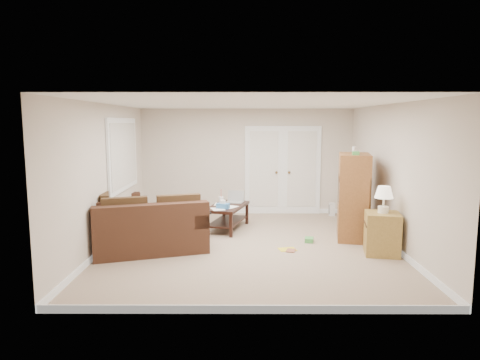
{
  "coord_description": "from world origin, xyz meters",
  "views": [
    {
      "loc": [
        -0.13,
        -7.4,
        2.18
      ],
      "look_at": [
        -0.16,
        0.58,
        1.1
      ],
      "focal_mm": 32.0,
      "sensor_mm": 36.0,
      "label": 1
    }
  ],
  "objects_px": {
    "tv_armoire": "(353,196)",
    "side_cabinet": "(382,230)",
    "sectional_sofa": "(132,224)",
    "coffee_table": "(228,216)"
  },
  "relations": [
    {
      "from": "coffee_table",
      "to": "side_cabinet",
      "type": "relative_size",
      "value": 1.18
    },
    {
      "from": "side_cabinet",
      "to": "tv_armoire",
      "type": "bearing_deg",
      "value": 113.14
    },
    {
      "from": "sectional_sofa",
      "to": "tv_armoire",
      "type": "bearing_deg",
      "value": -13.04
    },
    {
      "from": "sectional_sofa",
      "to": "coffee_table",
      "type": "bearing_deg",
      "value": 11.61
    },
    {
      "from": "sectional_sofa",
      "to": "tv_armoire",
      "type": "height_order",
      "value": "tv_armoire"
    },
    {
      "from": "tv_armoire",
      "to": "side_cabinet",
      "type": "bearing_deg",
      "value": -66.25
    },
    {
      "from": "sectional_sofa",
      "to": "tv_armoire",
      "type": "distance_m",
      "value": 4.15
    },
    {
      "from": "coffee_table",
      "to": "side_cabinet",
      "type": "height_order",
      "value": "side_cabinet"
    },
    {
      "from": "side_cabinet",
      "to": "coffee_table",
      "type": "bearing_deg",
      "value": 158.18
    },
    {
      "from": "coffee_table",
      "to": "side_cabinet",
      "type": "distance_m",
      "value": 3.11
    }
  ]
}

